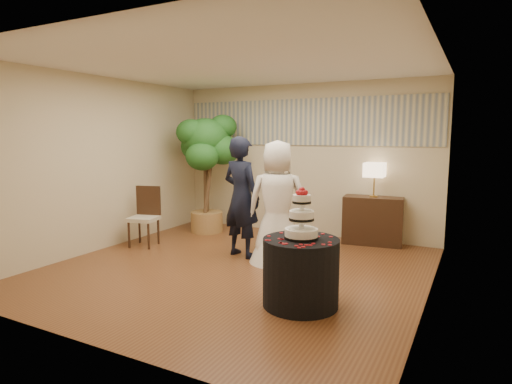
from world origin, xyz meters
The scene contains 15 objects.
floor centered at (0.00, 0.00, 0.00)m, with size 5.00×5.00×0.00m, color brown.
ceiling centered at (0.00, 0.00, 2.80)m, with size 5.00×5.00×0.00m, color white.
wall_back centered at (0.00, 2.50, 1.40)m, with size 5.00×0.06×2.80m, color beige.
wall_front centered at (0.00, -2.50, 1.40)m, with size 5.00×0.06×2.80m, color beige.
wall_left centered at (-2.50, 0.00, 1.40)m, with size 0.06×5.00×2.80m, color beige.
wall_right centered at (2.50, 0.00, 1.40)m, with size 0.06×5.00×2.80m, color beige.
mural_border centered at (0.00, 2.48, 2.10)m, with size 4.90×0.02×0.85m, color #A0A293.
groom centered at (-0.26, 0.61, 0.92)m, with size 0.67×0.44×1.85m, color black.
bride centered at (0.36, 0.58, 0.90)m, with size 0.88×0.83×1.80m, color white.
cake_table centered at (1.27, -0.78, 0.38)m, with size 0.83×0.83×0.75m, color black.
wedding_cake centered at (1.27, -0.78, 1.04)m, with size 0.37×0.37×0.57m, color white, non-canonical shape.
console centered at (1.37, 2.29, 0.41)m, with size 0.99×0.44×0.82m, color #321E12.
table_lamp centered at (1.37, 2.29, 1.11)m, with size 0.33×0.33×0.58m, color #D2B38A, non-canonical shape.
ficus_tree centered at (-1.68, 1.74, 1.15)m, with size 1.09×1.09×2.30m, color #20591D, non-canonical shape.
side_chair centered at (-2.01, 0.35, 0.50)m, with size 0.46×0.48×1.00m, color #321E12, non-canonical shape.
Camera 1 is at (2.94, -5.01, 1.88)m, focal length 30.00 mm.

